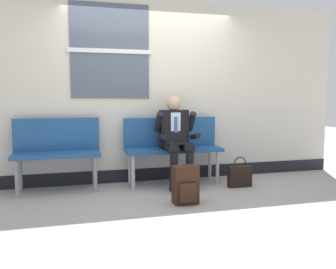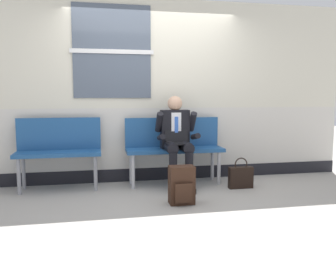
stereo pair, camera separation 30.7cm
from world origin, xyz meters
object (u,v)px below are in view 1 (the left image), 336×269
bench_with_person (172,144)px  bench_empty (57,148)px  backpack (186,185)px  handbag (240,176)px  person_seated (176,138)px

bench_with_person → bench_empty: bench_empty is taller
backpack → handbag: bearing=28.8°
bench_with_person → bench_empty: size_ratio=1.24×
bench_with_person → handbag: size_ratio=3.25×
backpack → bench_empty: bearing=145.8°
bench_empty → person_seated: size_ratio=0.89×
handbag → bench_empty: bearing=168.9°
backpack → handbag: 1.11m
bench_with_person → person_seated: size_ratio=1.10×
bench_with_person → person_seated: person_seated is taller
bench_with_person → handbag: bearing=-29.6°
person_seated → handbag: size_ratio=2.97×
bench_with_person → handbag: (0.85, -0.48, -0.42)m
person_seated → bench_empty: bearing=172.8°
bench_with_person → bench_empty: 1.61m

